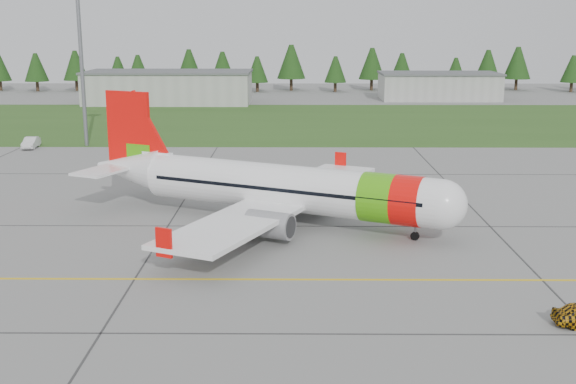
{
  "coord_description": "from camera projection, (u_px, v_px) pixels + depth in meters",
  "views": [
    {
      "loc": [
        -5.22,
        -33.84,
        15.23
      ],
      "look_at": [
        -5.65,
        17.7,
        3.27
      ],
      "focal_mm": 45.0,
      "sensor_mm": 36.0,
      "label": 1
    }
  ],
  "objects": [
    {
      "name": "taxi_guideline",
      "position": [
        379.0,
        280.0,
        44.16
      ],
      "size": [
        120.0,
        0.25,
        0.02
      ],
      "primitive_type": "cube",
      "color": "gold",
      "rests_on": "ground"
    },
    {
      "name": "hangar_east",
      "position": [
        439.0,
        87.0,
        150.52
      ],
      "size": [
        24.0,
        12.0,
        5.2
      ],
      "primitive_type": "cube",
      "color": "#A8A8A3",
      "rests_on": "ground"
    },
    {
      "name": "floodlight_mast",
      "position": [
        82.0,
        67.0,
        90.86
      ],
      "size": [
        0.5,
        0.5,
        20.0
      ],
      "primitive_type": "cylinder",
      "color": "slate",
      "rests_on": "ground"
    },
    {
      "name": "hangar_west",
      "position": [
        169.0,
        88.0,
        143.08
      ],
      "size": [
        32.0,
        14.0,
        6.0
      ],
      "primitive_type": "cube",
      "color": "#A8A8A3",
      "rests_on": "ground"
    },
    {
      "name": "grass_strip",
      "position": [
        326.0,
        122.0,
        116.24
      ],
      "size": [
        320.0,
        50.0,
        0.03
      ],
      "primitive_type": "cube",
      "color": "#30561E",
      "rests_on": "ground"
    },
    {
      "name": "service_van",
      "position": [
        30.0,
        131.0,
        90.84
      ],
      "size": [
        1.6,
        1.53,
        4.26
      ],
      "primitive_type": "imported",
      "rotation": [
        0.0,
        0.0,
        0.09
      ],
      "color": "silver",
      "rests_on": "ground"
    },
    {
      "name": "ground",
      "position": [
        397.0,
        334.0,
        36.37
      ],
      "size": [
        320.0,
        320.0,
        0.0
      ],
      "primitive_type": "plane",
      "color": "gray",
      "rests_on": "ground"
    },
    {
      "name": "aircraft",
      "position": [
        279.0,
        188.0,
        56.27
      ],
      "size": [
        30.53,
        28.97,
        9.8
      ],
      "rotation": [
        0.0,
        0.0,
        -0.43
      ],
      "color": "white",
      "rests_on": "ground"
    },
    {
      "name": "treeline",
      "position": [
        316.0,
        69.0,
        169.66
      ],
      "size": [
        160.0,
        8.0,
        10.0
      ],
      "primitive_type": null,
      "color": "#1C3F14",
      "rests_on": "ground"
    }
  ]
}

